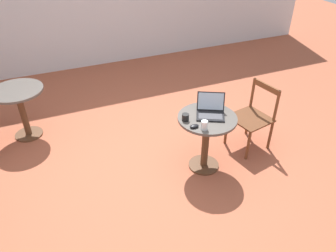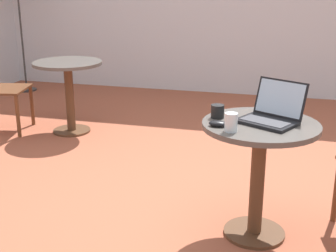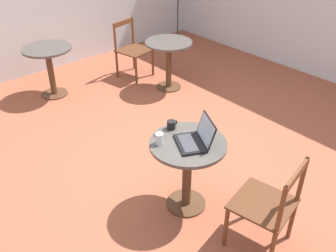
% 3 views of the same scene
% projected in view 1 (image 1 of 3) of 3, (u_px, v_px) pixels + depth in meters
% --- Properties ---
extents(ground_plane, '(16.00, 16.00, 0.00)m').
position_uv_depth(ground_plane, '(155.00, 162.00, 4.05)').
color(ground_plane, '#9E5138').
extents(cafe_table_near, '(0.66, 0.66, 0.71)m').
position_uv_depth(cafe_table_near, '(206.00, 130.00, 3.71)').
color(cafe_table_near, '#51331E').
rests_on(cafe_table_near, ground_plane).
extents(cafe_table_mid, '(0.66, 0.66, 0.71)m').
position_uv_depth(cafe_table_mid, '(20.00, 102.00, 4.24)').
color(cafe_table_mid, '#51331E').
rests_on(cafe_table_mid, ground_plane).
extents(chair_near_front, '(0.52, 0.52, 0.85)m').
position_uv_depth(chair_near_front, '(253.00, 117.00, 4.11)').
color(chair_near_front, brown).
rests_on(chair_near_front, ground_plane).
extents(laptop, '(0.39, 0.40, 0.22)m').
position_uv_depth(laptop, '(210.00, 111.00, 3.62)').
color(laptop, black).
rests_on(laptop, cafe_table_near).
extents(mouse, '(0.06, 0.10, 0.03)m').
position_uv_depth(mouse, '(194.00, 126.00, 3.43)').
color(mouse, black).
rests_on(mouse, cafe_table_near).
extents(mug, '(0.11, 0.08, 0.08)m').
position_uv_depth(mug, '(185.00, 117.00, 3.53)').
color(mug, black).
rests_on(mug, cafe_table_near).
extents(drinking_glass, '(0.07, 0.07, 0.10)m').
position_uv_depth(drinking_glass, '(204.00, 125.00, 3.38)').
color(drinking_glass, silver).
rests_on(drinking_glass, cafe_table_near).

